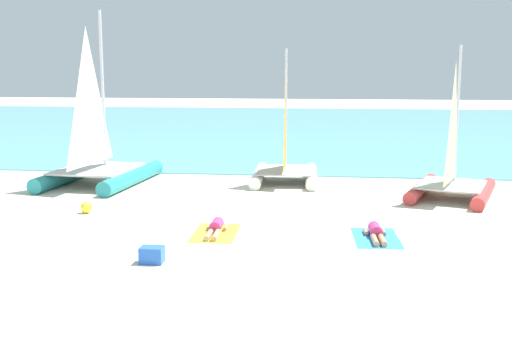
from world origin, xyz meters
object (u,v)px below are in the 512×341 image
sailboat_white (285,163)px  towel_right (376,238)px  sailboat_red (452,176)px  sunbather_left (216,228)px  sailboat_teal (98,159)px  sunbather_right (376,232)px  cooler_box (152,255)px  beach_ball (86,207)px  towel_left (215,233)px

sailboat_white → towel_right: sailboat_white is taller
sailboat_red → sunbather_left: bearing=-124.7°
sailboat_teal → sunbather_right: size_ratio=3.95×
towel_right → cooler_box: bearing=-152.6°
sailboat_red → sunbather_right: (-2.76, -5.05, -0.60)m
sailboat_teal → sailboat_white: bearing=15.5°
sailboat_teal → sunbather_left: bearing=-43.0°
sailboat_teal → cooler_box: sailboat_teal is taller
towel_right → beach_ball: size_ratio=5.45×
sailboat_red → sailboat_teal: 12.26m
cooler_box → sailboat_white: bearing=77.7°
sailboat_red → sunbather_left: size_ratio=3.13×
beach_ball → cooler_box: 5.35m
sailboat_red → sunbather_right: size_ratio=3.12×
sailboat_red → towel_left: bearing=-124.3°
towel_left → sunbather_right: (4.04, 0.08, 0.13)m
sailboat_white → beach_ball: sailboat_white is taller
towel_left → towel_right: 4.04m
sailboat_white → towel_left: (-1.25, -7.34, -0.72)m
sailboat_white → towel_left: sailboat_white is taller
sailboat_red → sailboat_white: (-5.55, 2.21, -0.00)m
towel_right → sailboat_red: bearing=61.7°
sailboat_red → towel_right: (-2.75, -5.12, -0.72)m
sailboat_white → cooler_box: bearing=-104.5°
sailboat_white → towel_left: 7.48m
sailboat_white → cooler_box: sailboat_white is taller
towel_right → sunbather_right: (-0.00, 0.07, 0.13)m
sunbather_left → towel_right: bearing=-2.1°
sailboat_teal → towel_left: sailboat_teal is taller
sunbather_left → cooler_box: 2.78m
sailboat_teal → towel_left: (5.41, -6.12, -0.92)m
sunbather_left → sunbather_right: bearing=-1.2°
sailboat_teal → towel_left: 8.22m
sailboat_red → sunbather_right: sailboat_red is taller
sailboat_teal → sailboat_white: size_ratio=1.27×
cooler_box → beach_ball: bearing=126.7°
towel_left → sailboat_white: bearing=80.3°
towel_left → sailboat_teal: bearing=131.5°
sunbather_left → towel_left: bearing=-90.0°
beach_ball → sunbather_right: bearing=-11.4°
sailboat_red → towel_left: 8.55m
sailboat_teal → towel_right: (9.46, -6.11, -0.92)m
sailboat_teal → beach_ball: sailboat_teal is taller
towel_right → sunbather_right: sunbather_right is taller
beach_ball → cooler_box: cooler_box is taller
sailboat_white → beach_ball: 7.78m
sailboat_teal → cooler_box: 9.80m
beach_ball → cooler_box: (3.20, -4.29, 0.01)m
sunbather_left → sailboat_teal: bearing=130.5°
sailboat_teal → beach_ball: 4.64m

